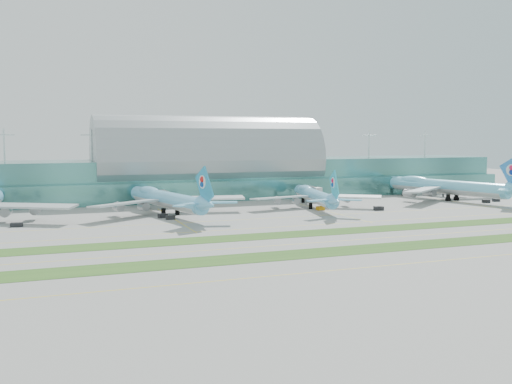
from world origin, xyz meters
name	(u,v)px	position (x,y,z in m)	size (l,w,h in m)	color
ground	(314,234)	(0.00, 0.00, 0.00)	(700.00, 700.00, 0.00)	gray
terminal	(208,170)	(0.01, 128.79, 14.23)	(340.00, 69.10, 36.00)	#3D7A75
grass_strip_near	(359,250)	(0.00, -28.00, 0.04)	(420.00, 12.00, 0.08)	#2D591E
grass_strip_far	(312,233)	(0.00, 2.00, 0.04)	(420.00, 12.00, 0.08)	#2D591E
taxiline_a	(400,264)	(0.00, -48.00, 0.01)	(420.00, 0.35, 0.01)	yellow
taxiline_b	(335,241)	(0.00, -14.00, 0.01)	(420.00, 0.35, 0.01)	yellow
taxiline_c	(292,226)	(0.00, 18.00, 0.01)	(420.00, 0.35, 0.01)	yellow
taxiline_d	(269,218)	(0.00, 40.00, 0.01)	(420.00, 0.35, 0.01)	yellow
airliner_b	(166,198)	(-35.72, 66.05, 6.60)	(66.83, 76.98, 21.39)	#6CC2ED
airliner_c	(314,195)	(31.37, 63.80, 5.81)	(59.17, 68.01, 18.83)	#69BCE7
airliner_d	(444,186)	(108.32, 70.88, 7.18)	(72.16, 83.36, 23.29)	#6CCCEE
gse_b	(17,225)	(-92.29, 50.71, 0.74)	(4.09, 2.01, 1.47)	black
gse_c	(170,218)	(-37.27, 49.79, 0.76)	(3.45, 2.02, 1.52)	black
gse_d	(163,216)	(-39.18, 55.29, 0.82)	(3.72, 1.75, 1.65)	black
gse_e	(320,208)	(30.27, 55.56, 0.84)	(3.47, 2.18, 1.68)	#BF7E0B
gse_f	(379,208)	(53.72, 45.97, 0.87)	(4.22, 2.08, 1.75)	black
gse_g	(486,201)	(118.87, 52.90, 0.80)	(3.57, 1.85, 1.61)	black
gse_h	(496,200)	(127.72, 55.84, 0.90)	(3.57, 1.88, 1.80)	black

